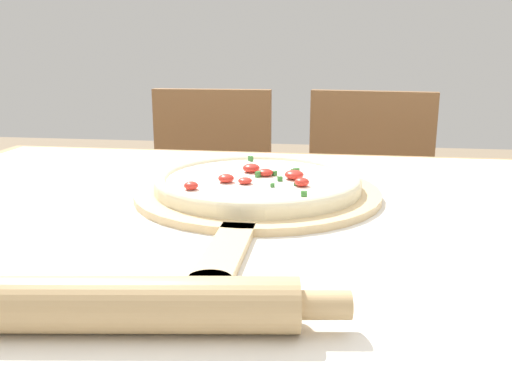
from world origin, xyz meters
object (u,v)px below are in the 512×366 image
Objects in this scene: rolling_pin at (111,305)px; chair_left at (208,211)px; pizza_peel at (257,195)px; pizza at (259,182)px; chair_right at (366,218)px.

rolling_pin is 1.24m from chair_left.
pizza_peel is 1.74× the size of pizza.
rolling_pin reaches higher than pizza.
rolling_pin is 0.47× the size of chair_left.
rolling_pin is at bearing -81.63° from chair_left.
pizza_peel is 0.45m from rolling_pin.
chair_right reaches higher than pizza.
pizza is 0.82m from chair_right.
chair_left and chair_right have the same top height.
rolling_pin is (-0.07, -0.44, 0.02)m from pizza_peel.
pizza is 0.38× the size of chair_right.
chair_left reaches higher than pizza_peel.
chair_left is at bearing -173.29° from chair_right.
chair_right is (0.49, -0.00, 0.00)m from chair_left.
pizza is at bearing 81.70° from rolling_pin.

